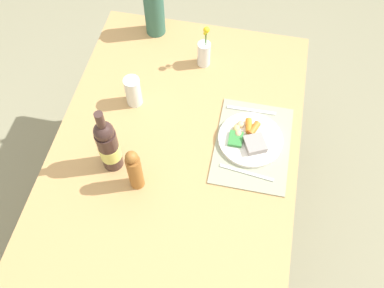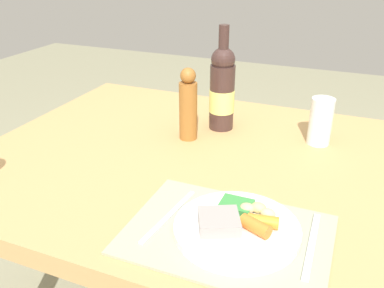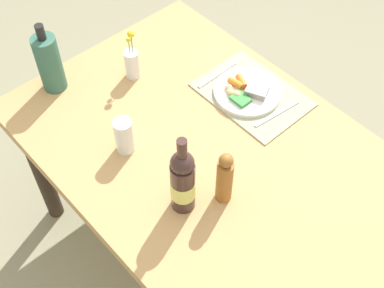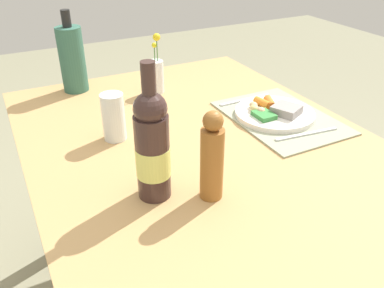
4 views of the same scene
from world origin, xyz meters
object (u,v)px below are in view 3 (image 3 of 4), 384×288
Objects in this scene: fork at (277,114)px; knife at (218,74)px; flower_vase at (132,63)px; dining_table at (209,164)px; wine_bottle at (183,181)px; pepper_mill at (225,178)px; water_tumbler at (124,138)px; dinner_plate at (247,91)px; cooler_bottle at (49,63)px.

fork and knife have the same top height.
dining_table is at bearing 176.56° from flower_vase.
dining_table is at bearing -63.52° from wine_bottle.
fork is at bearing -177.31° from knife.
flower_vase is at bearing -11.59° from pepper_mill.
water_tumbler is (0.25, 0.52, 0.05)m from fork.
flower_vase is (0.23, 0.25, 0.06)m from knife.
pepper_mill reaches higher than dinner_plate.
knife is (0.25, -0.28, 0.10)m from dining_table.
knife is at bearing -54.33° from wine_bottle.
fork is 0.54m from wine_bottle.
pepper_mill reaches higher than knife.
knife is 0.66m from cooler_bottle.
cooler_bottle is (0.82, 0.13, 0.02)m from pepper_mill.
fork is at bearing -115.94° from water_tumbler.
water_tumbler reaches higher than dining_table.
fork is at bearing -142.19° from cooler_bottle.
dining_table is at bearing -30.64° from pepper_mill.
fork is 0.65× the size of wine_bottle.
wine_bottle is 0.65m from flower_vase.
water_tumbler is at bearing 94.41° from knife.
water_tumbler is at bearing 78.77° from dinner_plate.
water_tumbler reaches higher than knife.
knife is at bearing -48.20° from dining_table.
dinner_plate is 0.57m from wine_bottle.
wine_bottle reaches higher than dinner_plate.
cooler_bottle is at bearing 1.04° from wine_bottle.
knife is 0.51m from water_tumbler.
dining_table is 10.23× the size of water_tumbler.
fork is at bearing -83.70° from wine_bottle.
dining_table is at bearing 108.58° from dinner_plate.
water_tumbler is (0.20, 0.22, 0.15)m from dining_table.
water_tumbler is at bearing 48.02° from dining_table.
wine_bottle is at bearing 124.48° from knife.
pepper_mill is (-0.43, 0.39, 0.10)m from knife.
fork is 0.58m from water_tumbler.
dining_table is at bearing -159.60° from cooler_bottle.
cooler_bottle is at bearing 51.82° from knife.
wine_bottle is (-0.75, -0.01, 0.01)m from cooler_bottle.
dining_table is 4.41× the size of wine_bottle.
flower_vase is at bearing -23.16° from wine_bottle.
cooler_bottle reaches higher than knife.
wine_bottle is at bearing 60.04° from pepper_mill.
cooler_bottle is at bearing 1.95° from water_tumbler.
wine_bottle is (-0.36, 0.50, 0.12)m from knife.
flower_vase reaches higher than knife.
knife is 0.70× the size of cooler_bottle.
cooler_bottle reaches higher than dining_table.
dinner_plate reaches higher than dining_table.
dinner_plate is 0.15m from fork.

